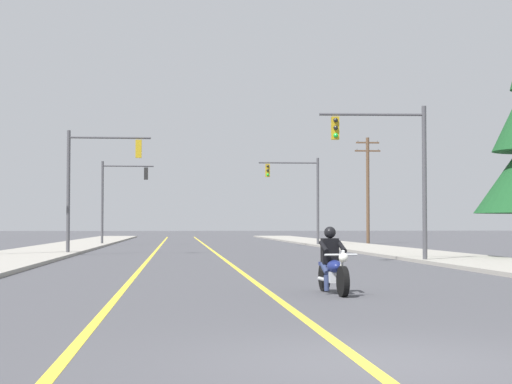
{
  "coord_description": "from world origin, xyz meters",
  "views": [
    {
      "loc": [
        -2.22,
        -9.09,
        1.5
      ],
      "look_at": [
        0.45,
        19.68,
        2.62
      ],
      "focal_mm": 59.12,
      "sensor_mm": 36.0,
      "label": 1
    }
  ],
  "objects_px": {
    "traffic_signal_near_right": "(395,160)",
    "utility_pole_right_far": "(368,186)",
    "traffic_signal_near_left": "(92,174)",
    "traffic_signal_mid_right": "(301,188)",
    "motorcycle_with_rider": "(332,267)",
    "traffic_signal_mid_left": "(117,191)"
  },
  "relations": [
    {
      "from": "traffic_signal_near_left",
      "to": "traffic_signal_mid_right",
      "type": "relative_size",
      "value": 1.0
    },
    {
      "from": "motorcycle_with_rider",
      "to": "traffic_signal_near_left",
      "type": "relative_size",
      "value": 0.35
    },
    {
      "from": "utility_pole_right_far",
      "to": "traffic_signal_mid_right",
      "type": "bearing_deg",
      "value": -133.47
    },
    {
      "from": "traffic_signal_near_right",
      "to": "traffic_signal_mid_right",
      "type": "relative_size",
      "value": 1.0
    },
    {
      "from": "traffic_signal_near_left",
      "to": "traffic_signal_mid_left",
      "type": "xyz_separation_m",
      "value": [
        -0.23,
        20.42,
        -0.02
      ]
    },
    {
      "from": "motorcycle_with_rider",
      "to": "traffic_signal_near_right",
      "type": "relative_size",
      "value": 0.35
    },
    {
      "from": "traffic_signal_near_right",
      "to": "traffic_signal_near_left",
      "type": "distance_m",
      "value": 16.2
    },
    {
      "from": "traffic_signal_near_right",
      "to": "traffic_signal_mid_right",
      "type": "distance_m",
      "value": 25.97
    },
    {
      "from": "motorcycle_with_rider",
      "to": "utility_pole_right_far",
      "type": "relative_size",
      "value": 0.26
    },
    {
      "from": "traffic_signal_mid_right",
      "to": "traffic_signal_mid_left",
      "type": "relative_size",
      "value": 1.0
    },
    {
      "from": "traffic_signal_mid_right",
      "to": "traffic_signal_mid_left",
      "type": "xyz_separation_m",
      "value": [
        -13.1,
        4.41,
        -0.03
      ]
    },
    {
      "from": "traffic_signal_mid_right",
      "to": "traffic_signal_near_right",
      "type": "bearing_deg",
      "value": -90.22
    },
    {
      "from": "utility_pole_right_far",
      "to": "motorcycle_with_rider",
      "type": "bearing_deg",
      "value": -103.8
    },
    {
      "from": "traffic_signal_near_right",
      "to": "traffic_signal_near_left",
      "type": "bearing_deg",
      "value": 142.01
    },
    {
      "from": "traffic_signal_mid_left",
      "to": "traffic_signal_near_right",
      "type": "bearing_deg",
      "value": -66.84
    },
    {
      "from": "motorcycle_with_rider",
      "to": "traffic_signal_mid_left",
      "type": "height_order",
      "value": "traffic_signal_mid_left"
    },
    {
      "from": "traffic_signal_near_right",
      "to": "traffic_signal_mid_left",
      "type": "distance_m",
      "value": 33.05
    },
    {
      "from": "motorcycle_with_rider",
      "to": "traffic_signal_mid_right",
      "type": "xyz_separation_m",
      "value": [
        5.25,
        40.32,
        3.47
      ]
    },
    {
      "from": "traffic_signal_near_right",
      "to": "utility_pole_right_far",
      "type": "distance_m",
      "value": 33.22
    },
    {
      "from": "traffic_signal_near_left",
      "to": "utility_pole_right_far",
      "type": "relative_size",
      "value": 0.74
    },
    {
      "from": "traffic_signal_near_right",
      "to": "utility_pole_right_far",
      "type": "bearing_deg",
      "value": 78.92
    },
    {
      "from": "motorcycle_with_rider",
      "to": "traffic_signal_near_left",
      "type": "height_order",
      "value": "traffic_signal_near_left"
    }
  ]
}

